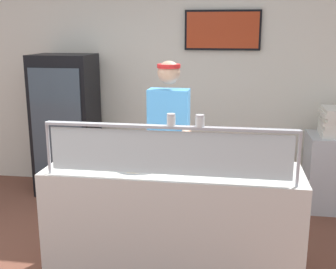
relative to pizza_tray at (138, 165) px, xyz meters
name	(u,v)px	position (x,y,z in m)	size (l,w,h in m)	color
ground_plane	(183,237)	(0.29, 0.67, -0.97)	(12.00, 12.00, 0.00)	brown
shop_rear_unit	(198,84)	(0.29, 2.17, 0.39)	(6.45, 0.13, 2.70)	silver
serving_counter	(173,223)	(0.29, 0.00, -0.49)	(2.05, 0.66, 0.95)	silver
sneeze_guard	(168,145)	(0.29, -0.27, 0.25)	(1.88, 0.06, 0.41)	#B2B5BC
pizza_tray	(138,165)	(0.00, 0.00, 0.00)	(0.42, 0.42, 0.04)	#9EA0A8
pizza_server	(144,163)	(0.05, -0.02, 0.02)	(0.07, 0.28, 0.01)	#ADAFB7
parmesan_shaker	(171,120)	(0.31, -0.27, 0.43)	(0.06, 0.06, 0.09)	white
pepper_flake_shaker	(200,122)	(0.52, -0.27, 0.43)	(0.06, 0.06, 0.09)	white
worker_figure	(169,141)	(0.15, 0.64, 0.04)	(0.41, 0.50, 1.76)	#23232D
drink_fridge	(66,125)	(-1.32, 1.73, -0.09)	(0.73, 0.60, 1.75)	black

